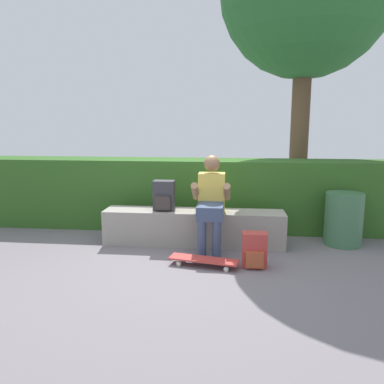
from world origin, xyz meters
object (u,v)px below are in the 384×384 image
(skateboard_near_person, at_px, (204,260))
(backpack_on_ground, at_px, (254,250))
(backpack_on_bench, at_px, (164,196))
(trash_bin, at_px, (344,219))
(person_skater, at_px, (211,200))
(bench_main, at_px, (194,227))

(skateboard_near_person, height_order, backpack_on_ground, backpack_on_ground)
(skateboard_near_person, xyz_separation_m, backpack_on_bench, (-0.60, 0.78, 0.59))
(trash_bin, bearing_deg, backpack_on_ground, -142.44)
(person_skater, bearing_deg, backpack_on_ground, -45.00)
(bench_main, xyz_separation_m, trash_bin, (2.00, 0.21, 0.12))
(backpack_on_bench, bearing_deg, person_skater, -17.42)
(skateboard_near_person, relative_size, trash_bin, 1.16)
(backpack_on_ground, bearing_deg, trash_bin, 37.56)
(bench_main, relative_size, person_skater, 1.98)
(skateboard_near_person, relative_size, backpack_on_bench, 2.06)
(bench_main, bearing_deg, skateboard_near_person, -75.89)
(skateboard_near_person, xyz_separation_m, trash_bin, (1.80, 0.99, 0.28))
(backpack_on_bench, xyz_separation_m, trash_bin, (2.40, 0.21, -0.31))
(skateboard_near_person, distance_m, backpack_on_bench, 1.14)
(backpack_on_bench, relative_size, trash_bin, 0.56)
(person_skater, distance_m, backpack_on_ground, 0.88)
(skateboard_near_person, bearing_deg, person_skater, 85.71)
(backpack_on_bench, bearing_deg, skateboard_near_person, -52.54)
(bench_main, xyz_separation_m, person_skater, (0.24, -0.21, 0.43))
(bench_main, relative_size, skateboard_near_person, 2.93)
(backpack_on_bench, relative_size, backpack_on_ground, 1.00)
(backpack_on_ground, bearing_deg, backpack_on_bench, 148.01)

